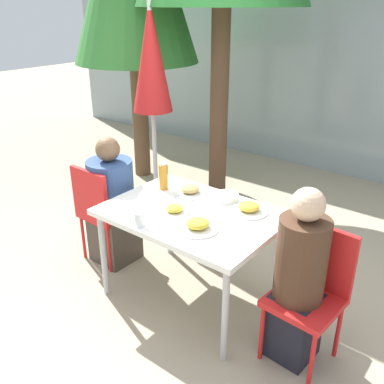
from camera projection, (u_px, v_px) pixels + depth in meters
name	position (u px, v px, depth m)	size (l,w,h in m)	color
ground_plane	(192.00, 296.00, 3.30)	(24.00, 24.00, 0.00)	tan
building_facade	(364.00, 55.00, 5.07)	(10.00, 0.20, 3.00)	#89999E
dining_table	(192.00, 219.00, 3.02)	(1.22, 0.87, 0.73)	white
chair_left	(101.00, 207.00, 3.55)	(0.41, 0.41, 0.87)	red
person_left	(112.00, 206.00, 3.58)	(0.37, 0.37, 1.11)	#473D33
chair_right	(312.00, 285.00, 2.58)	(0.43, 0.43, 0.87)	red
person_right	(299.00, 282.00, 2.54)	(0.30, 0.30, 1.16)	black
closed_umbrella	(152.00, 65.00, 4.01)	(0.38, 0.38, 2.12)	#333333
plate_0	(249.00, 208.00, 2.98)	(0.27, 0.27, 0.07)	white
plate_1	(175.00, 210.00, 2.97)	(0.21, 0.21, 0.06)	white
plate_2	(190.00, 191.00, 3.27)	(0.26, 0.26, 0.07)	white
plate_3	(198.00, 225.00, 2.76)	(0.27, 0.27, 0.07)	white
bottle	(163.00, 177.00, 3.32)	(0.07, 0.07, 0.22)	#B7751E
drinking_cup	(139.00, 219.00, 2.79)	(0.07, 0.07, 0.10)	white
salad_bowl	(227.00, 197.00, 3.16)	(0.17, 0.17, 0.05)	white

